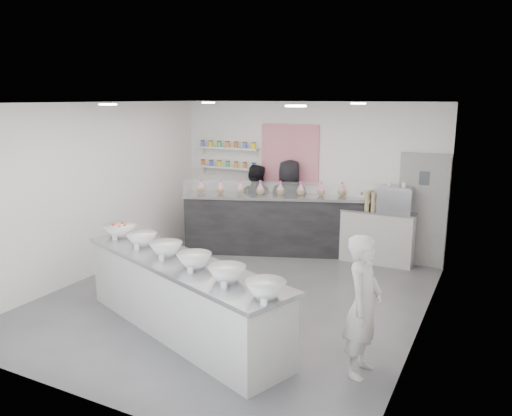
{
  "coord_description": "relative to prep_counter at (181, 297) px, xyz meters",
  "views": [
    {
      "loc": [
        3.6,
        -6.34,
        3.08
      ],
      "look_at": [
        0.19,
        0.4,
        1.4
      ],
      "focal_mm": 35.0,
      "sensor_mm": 36.0,
      "label": 1
    }
  ],
  "objects": [
    {
      "name": "floor",
      "position": [
        0.08,
        1.27,
        -0.5
      ],
      "size": [
        6.0,
        6.0,
        0.0
      ],
      "primitive_type": "plane",
      "color": "#515156",
      "rests_on": "ground"
    },
    {
      "name": "back_door",
      "position": [
        2.38,
        4.24,
        0.55
      ],
      "size": [
        0.88,
        0.04,
        2.1
      ],
      "primitive_type": "cube",
      "color": "gray",
      "rests_on": "floor"
    },
    {
      "name": "jar_shelf_upper",
      "position": [
        -1.67,
        4.17,
        1.52
      ],
      "size": [
        1.45,
        0.22,
        0.04
      ],
      "primitive_type": "cube",
      "color": "silver",
      "rests_on": "back_wall"
    },
    {
      "name": "downlight_3",
      "position": [
        1.48,
        2.87,
        2.48
      ],
      "size": [
        0.24,
        0.24,
        0.02
      ],
      "primitive_type": "cylinder",
      "color": "white",
      "rests_on": "ceiling"
    },
    {
      "name": "cup_stacks",
      "position": [
        1.48,
        4.05,
        0.69
      ],
      "size": [
        0.26,
        0.24,
        0.35
      ],
      "primitive_type": null,
      "color": "#95905E",
      "rests_on": "espresso_ledge"
    },
    {
      "name": "right_wall",
      "position": [
        2.83,
        1.27,
        1.0
      ],
      "size": [
        0.0,
        6.0,
        6.0
      ],
      "primitive_type": "plane",
      "rotation": [
        1.57,
        0.0,
        -1.57
      ],
      "color": "white",
      "rests_on": "floor"
    },
    {
      "name": "downlight_2",
      "position": [
        -1.32,
        2.87,
        2.48
      ],
      "size": [
        0.24,
        0.24,
        0.02
      ],
      "primitive_type": "cylinder",
      "color": "white",
      "rests_on": "ceiling"
    },
    {
      "name": "espresso_machine",
      "position": [
        1.93,
        4.05,
        0.75
      ],
      "size": [
        0.61,
        0.42,
        0.47
      ],
      "primitive_type": "cube",
      "color": "#93969E",
      "rests_on": "espresso_ledge"
    },
    {
      "name": "downlight_0",
      "position": [
        -1.32,
        0.27,
        2.48
      ],
      "size": [
        0.24,
        0.24,
        0.02
      ],
      "primitive_type": "cylinder",
      "color": "white",
      "rests_on": "ceiling"
    },
    {
      "name": "back_wall",
      "position": [
        0.08,
        4.27,
        1.0
      ],
      "size": [
        5.5,
        0.0,
        5.5
      ],
      "primitive_type": "plane",
      "rotation": [
        1.57,
        0.0,
        0.0
      ],
      "color": "white",
      "rests_on": "floor"
    },
    {
      "name": "cookie_bags",
      "position": [
        -0.26,
        3.79,
        0.83
      ],
      "size": [
        3.21,
        1.32,
        0.28
      ],
      "primitive_type": null,
      "rotation": [
        0.0,
        0.0,
        0.36
      ],
      "color": "pink",
      "rests_on": "back_bar"
    },
    {
      "name": "sneeze_guard",
      "position": [
        -0.14,
        3.47,
        0.85
      ],
      "size": [
        3.54,
        1.33,
        0.32
      ],
      "primitive_type": "cube",
      "rotation": [
        0.0,
        0.0,
        0.36
      ],
      "color": "white",
      "rests_on": "back_bar"
    },
    {
      "name": "espresso_ledge",
      "position": [
        1.63,
        4.05,
        0.01
      ],
      "size": [
        1.36,
        0.43,
        1.01
      ],
      "primitive_type": "cube",
      "color": "beige",
      "rests_on": "floor"
    },
    {
      "name": "label_cards",
      "position": [
        0.19,
        -0.51,
        0.53
      ],
      "size": [
        3.31,
        0.04,
        0.07
      ],
      "primitive_type": null,
      "color": "white",
      "rests_on": "prep_counter"
    },
    {
      "name": "prep_counter",
      "position": [
        0.0,
        0.0,
        0.0
      ],
      "size": [
        3.69,
        2.06,
        0.99
      ],
      "primitive_type": "cube",
      "rotation": [
        0.0,
        0.0,
        -0.36
      ],
      "color": "beige",
      "rests_on": "floor"
    },
    {
      "name": "staff_right",
      "position": [
        -0.18,
        4.04,
        0.44
      ],
      "size": [
        1.02,
        0.77,
        1.87
      ],
      "primitive_type": "imported",
      "rotation": [
        0.0,
        0.0,
        3.35
      ],
      "color": "black",
      "rests_on": "floor"
    },
    {
      "name": "prep_bowls",
      "position": [
        0.0,
        0.0,
        0.58
      ],
      "size": [
        3.65,
        1.82,
        0.18
      ],
      "primitive_type": null,
      "rotation": [
        0.0,
        0.0,
        -0.36
      ],
      "color": "white",
      "rests_on": "prep_counter"
    },
    {
      "name": "woman_prep",
      "position": [
        2.41,
        0.07,
        0.32
      ],
      "size": [
        0.42,
        0.62,
        1.63
      ],
      "primitive_type": "imported",
      "rotation": [
        0.0,
        0.0,
        1.51
      ],
      "color": "silver",
      "rests_on": "floor"
    },
    {
      "name": "preserve_jars",
      "position": [
        -1.67,
        4.15,
        1.38
      ],
      "size": [
        1.45,
        0.1,
        0.56
      ],
      "primitive_type": null,
      "color": "#C7682F",
      "rests_on": "jar_shelf_lower"
    },
    {
      "name": "staff_left",
      "position": [
        -0.95,
        4.04,
        0.37
      ],
      "size": [
        0.89,
        0.72,
        1.72
      ],
      "primitive_type": "imported",
      "rotation": [
        0.0,
        0.0,
        3.23
      ],
      "color": "black",
      "rests_on": "floor"
    },
    {
      "name": "jar_shelf_lower",
      "position": [
        -1.67,
        4.17,
        1.1
      ],
      "size": [
        1.45,
        0.22,
        0.04
      ],
      "primitive_type": "cube",
      "color": "silver",
      "rests_on": "back_wall"
    },
    {
      "name": "back_bar",
      "position": [
        -0.26,
        3.79,
        0.1
      ],
      "size": [
        3.83,
        1.99,
        1.18
      ],
      "primitive_type": "cube",
      "rotation": [
        0.0,
        0.0,
        0.36
      ],
      "color": "black",
      "rests_on": "floor"
    },
    {
      "name": "pattern_panel",
      "position": [
        -0.27,
        4.24,
        1.45
      ],
      "size": [
        1.25,
        0.03,
        1.2
      ],
      "primitive_type": "cube",
      "color": "#BF0D38",
      "rests_on": "back_wall"
    },
    {
      "name": "ceiling",
      "position": [
        0.08,
        1.27,
        2.5
      ],
      "size": [
        6.0,
        6.0,
        0.0
      ],
      "primitive_type": "plane",
      "rotation": [
        3.14,
        0.0,
        0.0
      ],
      "color": "white",
      "rests_on": "floor"
    },
    {
      "name": "downlight_1",
      "position": [
        1.48,
        0.27,
        2.48
      ],
      "size": [
        0.24,
        0.24,
        0.02
      ],
      "primitive_type": "cylinder",
      "color": "white",
      "rests_on": "ceiling"
    },
    {
      "name": "left_wall",
      "position": [
        -2.67,
        1.27,
        1.0
      ],
      "size": [
        0.0,
        6.0,
        6.0
      ],
      "primitive_type": "plane",
      "rotation": [
        1.57,
        0.0,
        1.57
      ],
      "color": "white",
      "rests_on": "floor"
    }
  ]
}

